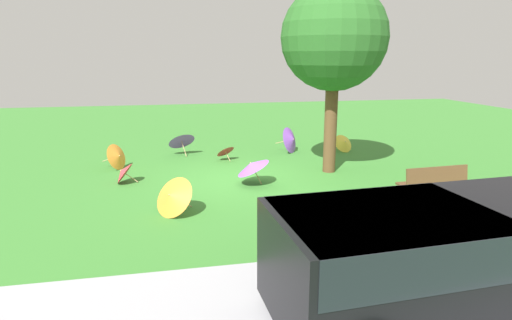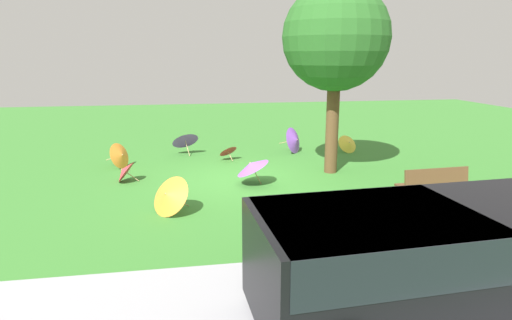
# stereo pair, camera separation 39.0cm
# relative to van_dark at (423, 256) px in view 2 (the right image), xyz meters

# --- Properties ---
(ground) EXTENTS (40.00, 40.00, 0.00)m
(ground) POSITION_rel_van_dark_xyz_m (1.35, -6.88, -0.91)
(ground) COLOR #387A2D
(van_dark) EXTENTS (4.70, 2.33, 1.53)m
(van_dark) POSITION_rel_van_dark_xyz_m (0.00, 0.00, 0.00)
(van_dark) COLOR black
(van_dark) RESTS_ON ground
(park_bench) EXTENTS (1.62, 0.57, 0.90)m
(park_bench) POSITION_rel_van_dark_xyz_m (-2.68, -4.10, -0.45)
(park_bench) COLOR brown
(park_bench) RESTS_ON ground
(shade_tree) EXTENTS (2.99, 2.99, 5.36)m
(shade_tree) POSITION_rel_van_dark_xyz_m (-1.33, -7.26, 2.92)
(shade_tree) COLOR brown
(shade_tree) RESTS_ON ground
(parasol_orange_0) EXTENTS (0.87, 0.89, 0.80)m
(parasol_orange_0) POSITION_rel_van_dark_xyz_m (4.86, -8.78, -0.51)
(parasol_orange_0) COLOR tan
(parasol_orange_0) RESTS_ON ground
(parasol_orange_1) EXTENTS (0.90, 0.90, 0.58)m
(parasol_orange_1) POSITION_rel_van_dark_xyz_m (-4.00, -5.50, -0.53)
(parasol_orange_1) COLOR tan
(parasol_orange_1) RESTS_ON ground
(parasol_yellow_0) EXTENTS (0.83, 0.74, 0.66)m
(parasol_yellow_0) POSITION_rel_van_dark_xyz_m (-2.85, -9.73, -0.58)
(parasol_yellow_0) COLOR tan
(parasol_yellow_0) RESTS_ON ground
(parasol_red_0) EXTENTS (0.71, 0.75, 0.63)m
(parasol_red_0) POSITION_rel_van_dark_xyz_m (4.57, -7.22, -0.60)
(parasol_red_0) COLOR tan
(parasol_red_0) RESTS_ON ground
(parasol_orange_2) EXTENTS (1.14, 1.16, 0.87)m
(parasol_orange_2) POSITION_rel_van_dark_xyz_m (3.30, -4.48, -0.48)
(parasol_orange_2) COLOR tan
(parasol_orange_2) RESTS_ON ground
(parasol_red_1) EXTENTS (0.80, 0.77, 0.55)m
(parasol_red_1) POSITION_rel_van_dark_xyz_m (1.52, -9.29, -0.59)
(parasol_red_1) COLOR tan
(parasol_red_1) RESTS_ON ground
(parasol_purple_0) EXTENTS (0.96, 1.00, 0.95)m
(parasol_purple_0) POSITION_rel_van_dark_xyz_m (-0.95, -9.94, -0.44)
(parasol_purple_0) COLOR tan
(parasol_purple_0) RESTS_ON ground
(parasol_purple_1) EXTENTS (1.15, 1.09, 0.90)m
(parasol_purple_1) POSITION_rel_van_dark_xyz_m (2.91, -10.46, -0.37)
(parasol_purple_1) COLOR tan
(parasol_purple_1) RESTS_ON ground
(parasol_purple_2) EXTENTS (1.01, 1.03, 0.81)m
(parasol_purple_2) POSITION_rel_van_dark_xyz_m (1.18, -6.37, -0.39)
(parasol_purple_2) COLOR tan
(parasol_purple_2) RESTS_ON ground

